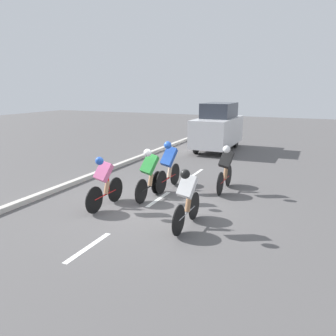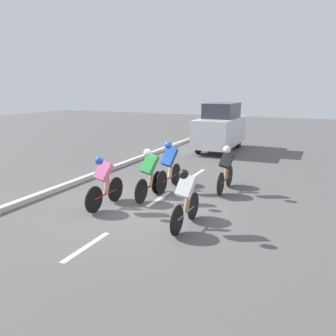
% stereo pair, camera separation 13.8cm
% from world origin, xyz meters
% --- Properties ---
extents(ground_plane, '(60.00, 60.00, 0.00)m').
position_xyz_m(ground_plane, '(0.00, 0.00, 0.00)').
color(ground_plane, '#565454').
extents(lane_stripe_near, '(0.12, 1.40, 0.01)m').
position_xyz_m(lane_stripe_near, '(0.00, 2.67, 0.00)').
color(lane_stripe_near, white).
rests_on(lane_stripe_near, ground).
extents(lane_stripe_mid, '(0.12, 1.40, 0.01)m').
position_xyz_m(lane_stripe_mid, '(0.00, -0.53, 0.00)').
color(lane_stripe_mid, white).
rests_on(lane_stripe_mid, ground).
extents(lane_stripe_far, '(0.12, 1.40, 0.01)m').
position_xyz_m(lane_stripe_far, '(0.00, -3.73, 0.00)').
color(lane_stripe_far, white).
rests_on(lane_stripe_far, ground).
extents(curb, '(0.20, 28.06, 0.14)m').
position_xyz_m(curb, '(3.20, -0.53, 0.07)').
color(curb, beige).
rests_on(curb, ground).
extents(cyclist_pink, '(0.42, 1.65, 1.44)m').
position_xyz_m(cyclist_pink, '(0.97, 0.69, 0.75)').
color(cyclist_pink, black).
rests_on(cyclist_pink, ground).
extents(cyclist_blue, '(0.43, 1.75, 1.57)m').
position_xyz_m(cyclist_blue, '(0.10, -1.47, 0.82)').
color(cyclist_blue, black).
rests_on(cyclist_blue, ground).
extents(cyclist_white, '(0.39, 1.65, 1.44)m').
position_xyz_m(cyclist_white, '(-1.45, 0.99, 0.75)').
color(cyclist_white, black).
rests_on(cyclist_white, ground).
extents(cyclist_green, '(0.44, 1.64, 1.51)m').
position_xyz_m(cyclist_green, '(0.24, -0.44, 0.79)').
color(cyclist_green, black).
rests_on(cyclist_green, ground).
extents(cyclist_black, '(0.42, 1.69, 1.47)m').
position_xyz_m(cyclist_black, '(-1.53, -2.04, 0.77)').
color(cyclist_black, black).
rests_on(cyclist_black, ground).
extents(support_car, '(1.70, 4.04, 2.38)m').
position_xyz_m(support_car, '(0.60, -8.60, 1.17)').
color(support_car, black).
rests_on(support_car, ground).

